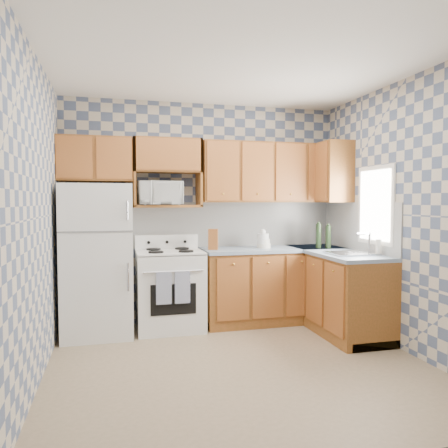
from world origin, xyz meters
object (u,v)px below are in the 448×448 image
(stove_body, at_px, (170,291))
(refrigerator, at_px, (97,260))
(microwave, at_px, (159,193))
(electric_kettle, at_px, (263,241))

(stove_body, bearing_deg, refrigerator, -178.22)
(refrigerator, xyz_separation_m, stove_body, (0.80, 0.03, -0.39))
(stove_body, height_order, microwave, microwave)
(microwave, bearing_deg, refrigerator, -176.19)
(stove_body, bearing_deg, microwave, 128.03)
(stove_body, xyz_separation_m, microwave, (-0.10, 0.13, 1.14))
(stove_body, height_order, electric_kettle, electric_kettle)
(refrigerator, distance_m, electric_kettle, 1.96)
(refrigerator, height_order, electric_kettle, refrigerator)
(microwave, distance_m, electric_kettle, 1.39)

